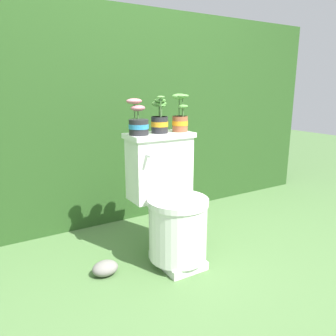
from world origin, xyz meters
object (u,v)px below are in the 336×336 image
potted_plant_midleft (160,120)px  potted_plant_middle (180,117)px  potted_plant_left (138,122)px  garden_stone (105,268)px  toilet (170,204)px

potted_plant_midleft → potted_plant_middle: (0.14, -0.01, 0.01)m
potted_plant_left → garden_stone: (-0.28, -0.10, -0.82)m
potted_plant_left → potted_plant_middle: bearing=-1.1°
toilet → potted_plant_midleft: potted_plant_midleft is taller
toilet → potted_plant_midleft: (0.01, 0.13, 0.51)m
toilet → potted_plant_midleft: 0.52m
toilet → garden_stone: bearing=176.6°
potted_plant_left → garden_stone: potted_plant_left is taller
potted_plant_left → potted_plant_midleft: (0.15, 0.01, 0.01)m
potted_plant_left → garden_stone: 0.88m
potted_plant_left → toilet: bearing=-41.0°
potted_plant_middle → potted_plant_left: bearing=178.9°
toilet → potted_plant_middle: 0.55m
potted_plant_left → potted_plant_midleft: size_ratio=0.94×
potted_plant_middle → garden_stone: bearing=-170.6°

